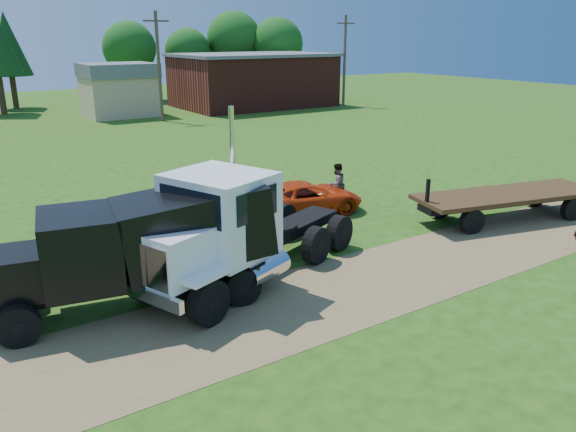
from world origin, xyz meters
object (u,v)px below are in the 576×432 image
orange_pickup (305,198)px  black_dump_truck (143,244)px  white_semi_tractor (224,231)px  flatbed_trailer (507,199)px

orange_pickup → black_dump_truck: bearing=126.2°
white_semi_tractor → orange_pickup: bearing=16.0°
black_dump_truck → flatbed_trailer: black_dump_truck is taller
flatbed_trailer → orange_pickup: bearing=155.5°
white_semi_tractor → flatbed_trailer: size_ratio=1.07×
white_semi_tractor → black_dump_truck: 2.36m
black_dump_truck → orange_pickup: bearing=38.3°
orange_pickup → flatbed_trailer: bearing=-119.9°
orange_pickup → flatbed_trailer: size_ratio=0.60×
orange_pickup → flatbed_trailer: flatbed_trailer is taller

